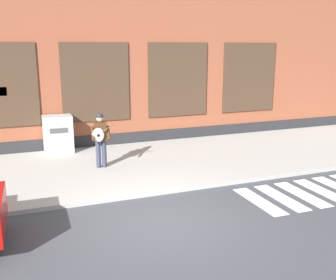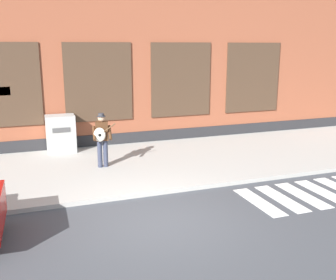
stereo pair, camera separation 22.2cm
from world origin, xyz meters
TOP-DOWN VIEW (x-y plane):
  - ground_plane at (0.00, 0.00)m, footprint 160.00×160.00m
  - sidewalk at (0.00, 4.25)m, footprint 28.00×5.40m
  - building_backdrop at (-0.00, 8.94)m, footprint 28.00×4.06m
  - busker at (-0.45, 4.16)m, footprint 0.72×0.57m
  - utility_box at (-1.50, 6.50)m, footprint 1.01×0.70m

SIDE VIEW (x-z plane):
  - ground_plane at x=0.00m, z-range 0.00..0.00m
  - sidewalk at x=0.00m, z-range 0.00..0.12m
  - utility_box at x=-1.50m, z-range 0.12..1.46m
  - busker at x=-0.45m, z-range 0.24..1.96m
  - building_backdrop at x=0.00m, z-range -0.01..8.35m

